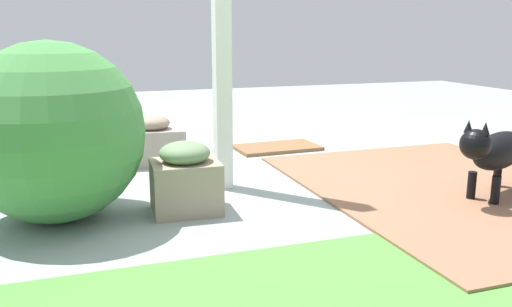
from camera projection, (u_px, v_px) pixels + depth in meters
name	position (u px, v px, depth m)	size (l,w,h in m)	color
ground_plane	(271.00, 185.00, 3.62)	(12.00, 12.00, 0.00)	#8D9C98
brick_path	(454.00, 189.00, 3.52)	(1.80, 2.40, 0.02)	#8C6046
porch_pillar	(221.00, 3.00, 3.33)	(0.10, 0.10, 2.36)	white
stone_planter_nearest	(153.00, 143.00, 4.18)	(0.50, 0.38, 0.38)	gray
stone_planter_mid	(186.00, 179.00, 3.07)	(0.40, 0.34, 0.41)	gray
round_shrub	(53.00, 133.00, 2.87)	(0.97, 0.97, 0.97)	#438441
dog	(496.00, 151.00, 3.27)	(0.74, 0.47, 0.52)	black
doormat	(277.00, 147.00, 4.72)	(0.72, 0.41, 0.03)	brown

